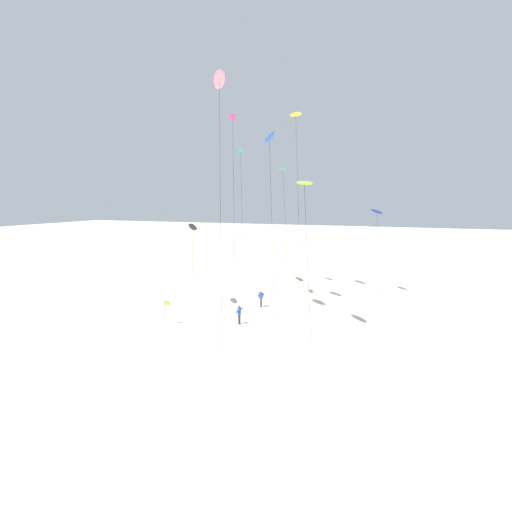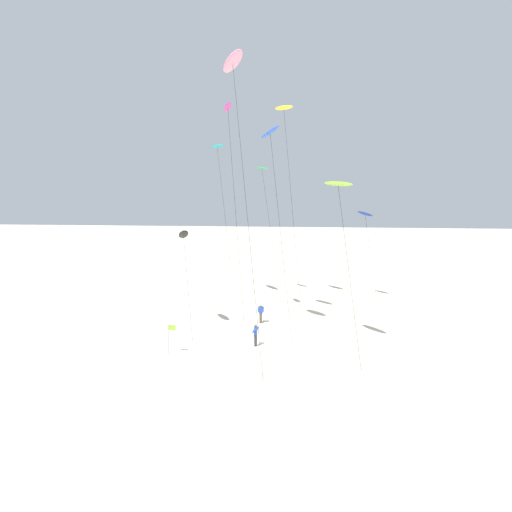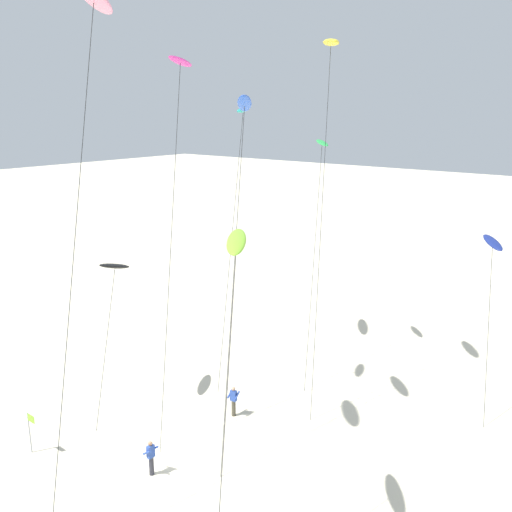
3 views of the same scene
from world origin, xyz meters
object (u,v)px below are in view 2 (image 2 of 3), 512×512
kite_black (184,235)px  kite_blue (270,134)px  kite_yellow (284,109)px  kite_navy (365,215)px  kite_flyer_middle (256,334)px  kite_teal (217,147)px  kite_magenta (228,113)px  kite_green (262,171)px  kite_pink (233,63)px  marker_flag (170,333)px  kite_flyer_nearest (261,313)px  kite_lime (338,185)px

kite_black → kite_blue: bearing=21.8°
kite_yellow → kite_navy: (8.15, 3.25, -9.97)m
kite_navy → kite_flyer_middle: (-9.24, -15.59, -8.08)m
kite_black → kite_flyer_middle: (6.25, -3.43, -6.86)m
kite_teal → kite_magenta: 8.40m
kite_green → kite_pink: size_ratio=0.69×
marker_flag → kite_flyer_nearest: bearing=58.1°
kite_black → kite_lime: bearing=-19.0°
kite_navy → kite_green: bearing=179.3°
kite_yellow → kite_pink: (-2.58, -12.62, 0.70)m
kite_yellow → kite_teal: bearing=172.8°
kite_yellow → kite_magenta: kite_yellow is taller
marker_flag → kite_blue: bearing=54.8°
kite_pink → kite_flyer_nearest: (1.16, 6.28, -18.74)m
kite_blue → kite_green: (-1.78, 9.62, -2.39)m
kite_teal → marker_flag: bearing=-90.3°
kite_black → kite_pink: bearing=-38.0°
kite_navy → kite_flyer_middle: bearing=-120.6°
kite_blue → kite_flyer_nearest: size_ratio=9.91×
kite_blue → kite_flyer_nearest: 14.98m
kite_teal → kite_yellow: 7.44m
kite_blue → kite_yellow: 6.99m
kite_navy → kite_black: bearing=-141.9°
kite_green → marker_flag: 22.15m
kite_magenta → marker_flag: kite_magenta is taller
kite_green → marker_flag: size_ratio=6.66×
kite_green → kite_teal: bearing=-148.6°
kite_blue → kite_teal: 9.25m
kite_yellow → kite_flyer_nearest: (-1.42, -6.34, -18.05)m
kite_flyer_middle → kite_teal: bearing=112.7°
marker_flag → kite_magenta: bearing=71.2°
kite_magenta → marker_flag: 17.96m
kite_magenta → kite_navy: kite_magenta is taller
kite_blue → kite_green: 10.07m
kite_lime → kite_green: bearing=113.1°
kite_flyer_nearest → marker_flag: 9.95m
kite_pink → kite_flyer_nearest: size_ratio=12.18×
kite_teal → kite_black: kite_teal is taller
kite_black → marker_flag: bearing=-83.6°
kite_yellow → marker_flag: kite_yellow is taller
kite_flyer_nearest → kite_pink: bearing=-100.4°
kite_magenta → kite_black: bearing=-149.5°
kite_black → marker_flag: size_ratio=3.98×
kite_yellow → kite_flyer_nearest: 19.18m
kite_yellow → kite_black: (-7.34, -8.91, -11.19)m
kite_magenta → kite_flyer_nearest: 16.76m
kite_flyer_nearest → kite_navy: bearing=45.1°
kite_navy → kite_flyer_nearest: size_ratio=5.64×
kite_teal → kite_pink: (4.02, -13.46, 4.03)m
kite_navy → kite_flyer_nearest: 15.78m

